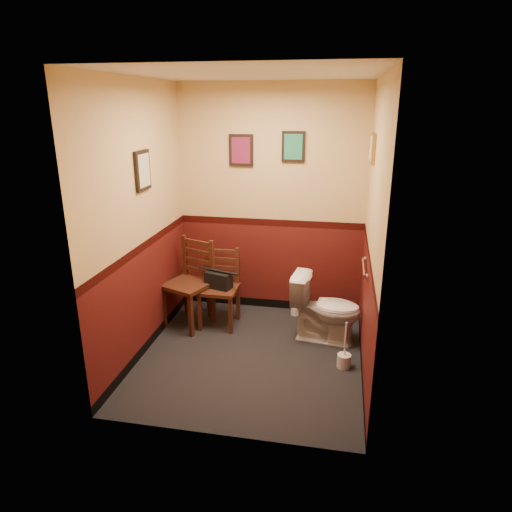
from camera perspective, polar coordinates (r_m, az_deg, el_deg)
The scene contains 17 objects.
floor at distance 4.79m, azimuth -0.57°, elevation -12.36°, with size 2.20×2.40×0.00m, color black.
ceiling at distance 4.12m, azimuth -0.70°, elevation 21.86°, with size 2.20×2.40×0.00m, color silver.
wall_back at distance 5.41m, azimuth 1.89°, elevation 6.68°, with size 2.20×2.70×0.00m, color #4E1310.
wall_front at distance 3.15m, azimuth -4.93°, elevation -2.23°, with size 2.20×2.70×0.00m, color #4E1310.
wall_left at distance 4.60m, azimuth -14.23°, elevation 3.98°, with size 2.40×2.70×0.00m, color #4E1310.
wall_right at distance 4.19m, azimuth 14.30°, elevation 2.57°, with size 2.40×2.70×0.00m, color #4E1310.
grab_bar at distance 4.55m, azimuth 13.36°, elevation -1.40°, with size 0.05×0.56×0.06m.
framed_print_back_a at distance 5.36m, azimuth -1.87°, elevation 13.07°, with size 0.28×0.04×0.36m.
framed_print_back_b at distance 5.26m, azimuth 4.70°, elevation 13.46°, with size 0.26×0.04×0.34m.
framed_print_left at distance 4.58m, azimuth -13.97°, elevation 10.34°, with size 0.04×0.30×0.38m.
framed_print_right at distance 4.66m, azimuth 14.36°, elevation 12.92°, with size 0.04×0.34×0.28m.
toilet at distance 4.99m, azimuth 8.74°, elevation -6.55°, with size 0.42×0.74×0.73m, color white.
toilet_brush at distance 4.66m, azimuth 10.94°, elevation -12.62°, with size 0.13×0.13×0.48m.
chair_left at distance 5.28m, azimuth -8.23°, elevation -3.39°, with size 0.61×0.61×1.01m.
chair_right at distance 5.26m, azimuth -4.54°, elevation -3.99°, with size 0.42×0.42×0.90m.
handbag at distance 5.18m, azimuth -4.70°, elevation -3.00°, with size 0.33×0.23×0.22m.
tp_stack at distance 5.58m, azimuth 5.58°, elevation -5.79°, with size 0.23×0.14×0.40m.
Camera 1 is at (0.81, -4.03, 2.47)m, focal length 32.00 mm.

